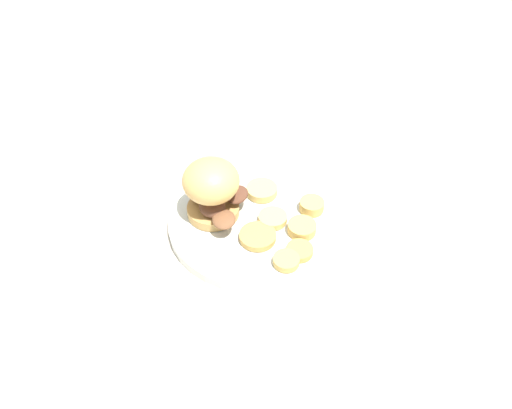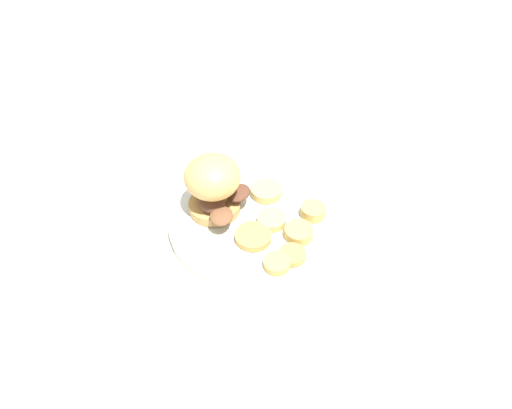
% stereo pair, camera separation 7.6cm
% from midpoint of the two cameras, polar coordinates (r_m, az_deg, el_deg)
% --- Properties ---
extents(ground_plane, '(4.00, 4.00, 0.00)m').
position_cam_midpoint_polar(ground_plane, '(0.79, 2.75, -2.37)').
color(ground_plane, '#B2A899').
extents(dinner_plate, '(0.28, 0.28, 0.02)m').
position_cam_midpoint_polar(dinner_plate, '(0.79, 2.78, -1.87)').
color(dinner_plate, silver).
rests_on(dinner_plate, ground_plane).
extents(sandwich, '(0.12, 0.11, 0.10)m').
position_cam_midpoint_polar(sandwich, '(0.76, -1.98, 2.04)').
color(sandwich, tan).
rests_on(sandwich, dinner_plate).
extents(potato_round_0, '(0.04, 0.04, 0.01)m').
position_cam_midpoint_polar(potato_round_0, '(0.73, 7.19, -5.88)').
color(potato_round_0, tan).
rests_on(potato_round_0, dinner_plate).
extents(potato_round_1, '(0.05, 0.05, 0.01)m').
position_cam_midpoint_polar(potato_round_1, '(0.82, 3.86, 1.43)').
color(potato_round_1, '#DBB766').
rests_on(potato_round_1, dinner_plate).
extents(potato_round_2, '(0.04, 0.04, 0.01)m').
position_cam_midpoint_polar(potato_round_2, '(0.77, 4.65, -1.90)').
color(potato_round_2, '#DBB766').
rests_on(potato_round_2, dinner_plate).
extents(potato_round_3, '(0.04, 0.04, 0.01)m').
position_cam_midpoint_polar(potato_round_3, '(0.75, 7.83, -3.32)').
color(potato_round_3, tan).
rests_on(potato_round_3, dinner_plate).
extents(potato_round_4, '(0.04, 0.04, 0.02)m').
position_cam_midpoint_polar(potato_round_4, '(0.79, 9.33, -0.85)').
color(potato_round_4, tan).
rests_on(potato_round_4, dinner_plate).
extents(potato_round_5, '(0.06, 0.06, 0.01)m').
position_cam_midpoint_polar(potato_round_5, '(0.75, 2.63, -3.79)').
color(potato_round_5, tan).
rests_on(potato_round_5, dinner_plate).
extents(potato_round_6, '(0.04, 0.04, 0.01)m').
position_cam_midpoint_polar(potato_round_6, '(0.71, 5.63, -6.84)').
color(potato_round_6, tan).
rests_on(potato_round_6, dinner_plate).
extents(fork, '(0.03, 0.15, 0.00)m').
position_cam_midpoint_polar(fork, '(0.66, 13.02, -17.73)').
color(fork, silver).
rests_on(fork, ground_plane).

